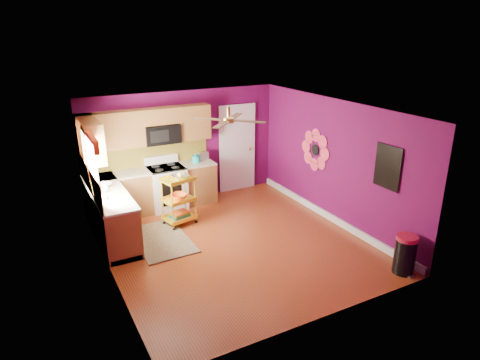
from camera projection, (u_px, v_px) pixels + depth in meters
ground at (234, 243)px, 7.97m from camera, size 5.00×5.00×0.00m
room_envelope at (235, 159)px, 7.43m from camera, size 4.54×5.04×2.52m
lower_cabinets at (135, 201)px, 8.74m from camera, size 2.81×2.31×0.94m
electric_range at (167, 187)px, 9.37m from camera, size 0.76×0.66×1.13m
upper_cabinetry at (130, 132)px, 8.62m from camera, size 2.80×2.30×1.26m
left_window at (90, 155)px, 7.27m from camera, size 0.08×1.35×1.08m
panel_door at (237, 149)px, 10.27m from camera, size 0.95×0.11×2.15m
right_wall_art at (345, 157)px, 8.18m from camera, size 0.04×2.74×1.04m
ceiling_fan at (229, 120)px, 7.36m from camera, size 1.01×1.01×0.26m
shag_rug at (161, 240)px, 8.06m from camera, size 0.98×1.58×0.02m
rolling_cart at (179, 198)px, 8.56m from camera, size 0.69×0.57×1.09m
trash_can at (405, 254)px, 6.91m from camera, size 0.39×0.41×0.66m
teal_kettle at (196, 159)px, 9.51m from camera, size 0.18×0.18×0.21m
toaster at (203, 156)px, 9.73m from camera, size 0.22×0.15×0.18m
soap_bottle_a at (103, 186)px, 7.88m from camera, size 0.08×0.08×0.18m
soap_bottle_b at (105, 187)px, 7.82m from camera, size 0.13×0.13×0.17m
counter_dish at (106, 185)px, 8.12m from camera, size 0.24×0.24×0.06m
counter_cup at (105, 197)px, 7.50m from camera, size 0.12×0.12×0.09m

